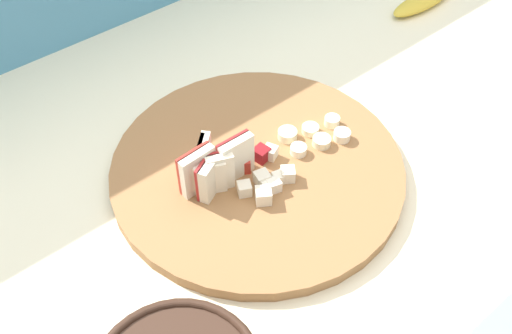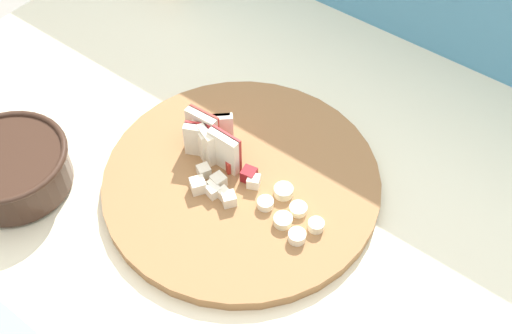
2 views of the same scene
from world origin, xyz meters
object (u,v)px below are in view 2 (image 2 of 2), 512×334
at_px(apple_wedge_fan, 210,139).
at_px(ceramic_bowl, 11,167).
at_px(cutting_board, 242,181).
at_px(banana_slice_rows, 290,213).
at_px(apple_dice_pile, 224,181).

relative_size(apple_wedge_fan, ceramic_bowl, 0.60).
relative_size(cutting_board, ceramic_bowl, 2.35).
relative_size(banana_slice_rows, ceramic_bowl, 0.58).
bearing_deg(ceramic_bowl, cutting_board, 36.90).
bearing_deg(apple_dice_pile, ceramic_bowl, -145.65).
relative_size(apple_dice_pile, ceramic_bowl, 0.54).
bearing_deg(banana_slice_rows, apple_dice_pile, -173.37).
bearing_deg(ceramic_bowl, apple_dice_pile, 34.35).
height_order(apple_dice_pile, banana_slice_rows, apple_dice_pile).
bearing_deg(apple_dice_pile, apple_wedge_fan, 146.94).
bearing_deg(banana_slice_rows, ceramic_bowl, -152.76).
xyz_separation_m(cutting_board, ceramic_bowl, (-0.27, -0.20, 0.03)).
xyz_separation_m(cutting_board, banana_slice_rows, (0.10, -0.01, 0.02)).
bearing_deg(ceramic_bowl, apple_wedge_fan, 46.46).
bearing_deg(apple_wedge_fan, ceramic_bowl, -133.54).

